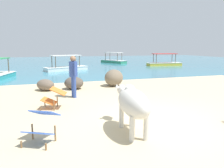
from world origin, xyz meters
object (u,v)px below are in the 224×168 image
(cow, at_px, (132,102))
(boat_green, at_px, (113,61))
(deck_chair_far, at_px, (54,97))
(boat_yellow, at_px, (164,63))
(deck_chair_near, at_px, (42,124))
(person_standing, at_px, (73,73))
(boat_white, at_px, (66,67))

(cow, relative_size, boat_green, 0.51)
(deck_chair_far, bearing_deg, boat_yellow, -117.37)
(deck_chair_near, relative_size, boat_yellow, 0.25)
(person_standing, bearing_deg, boat_green, 59.48)
(boat_green, bearing_deg, cow, 137.00)
(boat_white, relative_size, boat_yellow, 1.02)
(boat_yellow, bearing_deg, deck_chair_far, -126.13)
(cow, distance_m, deck_chair_far, 3.07)
(person_standing, bearing_deg, deck_chair_far, -128.92)
(deck_chair_near, height_order, boat_white, boat_white)
(boat_white, height_order, boat_yellow, same)
(person_standing, bearing_deg, boat_white, 78.11)
(person_standing, relative_size, boat_yellow, 0.43)
(cow, height_order, person_standing, person_standing)
(boat_green, height_order, boat_white, same)
(deck_chair_near, relative_size, person_standing, 0.57)
(deck_chair_far, relative_size, person_standing, 0.54)
(deck_chair_near, height_order, boat_green, boat_green)
(boat_yellow, bearing_deg, boat_white, -164.97)
(boat_green, bearing_deg, deck_chair_far, 130.57)
(deck_chair_near, xyz_separation_m, boat_yellow, (12.27, 15.82, -0.13))
(deck_chair_far, height_order, boat_green, boat_green)
(deck_chair_far, distance_m, boat_white, 11.71)
(person_standing, distance_m, boat_green, 19.02)
(cow, height_order, deck_chair_near, cow)
(person_standing, xyz_separation_m, boat_yellow, (11.12, 11.98, -0.70))
(person_standing, height_order, boat_white, person_standing)
(cow, relative_size, deck_chair_near, 2.09)
(deck_chair_far, bearing_deg, boat_white, -82.80)
(boat_white, distance_m, boat_yellow, 10.60)
(deck_chair_far, distance_m, person_standing, 1.69)
(deck_chair_near, height_order, deck_chair_far, same)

